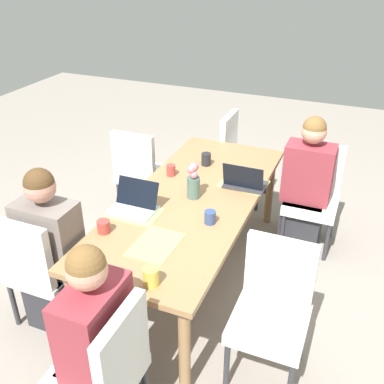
{
  "coord_description": "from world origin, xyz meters",
  "views": [
    {
      "loc": [
        -2.67,
        -1.1,
        2.39
      ],
      "look_at": [
        0.0,
        0.0,
        0.78
      ],
      "focal_mm": 41.82,
      "sensor_mm": 36.0,
      "label": 1
    }
  ],
  "objects_px": {
    "coffee_mug_far_left": "(206,159)",
    "coffee_mug_near_right": "(151,277)",
    "coffee_mug_near_left": "(210,217)",
    "chair_far_right_mid": "(140,169)",
    "person_head_left_left_near": "(99,352)",
    "dining_table": "(192,206)",
    "chair_near_left_far": "(314,191)",
    "person_far_left_mid": "(53,258)",
    "chair_far_left_mid": "(39,265)",
    "chair_near_right_near": "(273,305)",
    "person_near_left_far": "(306,191)",
    "flower_vase": "(193,180)",
    "coffee_mug_centre_right": "(104,227)",
    "chair_head_right_right_far": "(239,154)",
    "coffee_mug_centre_left": "(171,170)",
    "laptop_near_left_far": "(245,182)",
    "laptop_far_left_mid": "(134,204)",
    "chair_head_left_left_near": "(105,369)"
  },
  "relations": [
    {
      "from": "chair_head_right_right_far",
      "to": "coffee_mug_far_left",
      "type": "height_order",
      "value": "chair_head_right_right_far"
    },
    {
      "from": "dining_table",
      "to": "laptop_far_left_mid",
      "type": "bearing_deg",
      "value": 134.58
    },
    {
      "from": "chair_near_right_near",
      "to": "coffee_mug_centre_left",
      "type": "distance_m",
      "value": 1.44
    },
    {
      "from": "chair_near_right_near",
      "to": "chair_head_right_right_far",
      "type": "distance_m",
      "value": 2.18
    },
    {
      "from": "person_far_left_mid",
      "to": "laptop_near_left_far",
      "type": "xyz_separation_m",
      "value": [
        1.1,
        -1.01,
        0.24
      ]
    },
    {
      "from": "dining_table",
      "to": "chair_head_right_right_far",
      "type": "xyz_separation_m",
      "value": [
        1.38,
        0.05,
        -0.15
      ]
    },
    {
      "from": "coffee_mug_centre_left",
      "to": "coffee_mug_far_left",
      "type": "distance_m",
      "value": 0.35
    },
    {
      "from": "person_far_left_mid",
      "to": "coffee_mug_centre_right",
      "type": "xyz_separation_m",
      "value": [
        0.15,
        -0.33,
        0.24
      ]
    },
    {
      "from": "chair_far_right_mid",
      "to": "coffee_mug_near_right",
      "type": "xyz_separation_m",
      "value": [
        -1.66,
        -0.97,
        0.28
      ]
    },
    {
      "from": "coffee_mug_near_right",
      "to": "chair_near_right_near",
      "type": "bearing_deg",
      "value": -61.49
    },
    {
      "from": "chair_head_left_left_near",
      "to": "chair_far_left_mid",
      "type": "height_order",
      "value": "same"
    },
    {
      "from": "chair_near_left_far",
      "to": "chair_near_right_near",
      "type": "bearing_deg",
      "value": 179.92
    },
    {
      "from": "chair_head_right_right_far",
      "to": "coffee_mug_near_left",
      "type": "height_order",
      "value": "chair_head_right_right_far"
    },
    {
      "from": "person_near_left_far",
      "to": "chair_near_right_near",
      "type": "xyz_separation_m",
      "value": [
        -1.43,
        -0.06,
        -0.03
      ]
    },
    {
      "from": "dining_table",
      "to": "coffee_mug_near_left",
      "type": "bearing_deg",
      "value": -137.88
    },
    {
      "from": "laptop_near_left_far",
      "to": "coffee_mug_near_left",
      "type": "bearing_deg",
      "value": 172.81
    },
    {
      "from": "laptop_near_left_far",
      "to": "coffee_mug_near_right",
      "type": "distance_m",
      "value": 1.29
    },
    {
      "from": "person_near_left_far",
      "to": "coffee_mug_centre_right",
      "type": "bearing_deg",
      "value": 142.71
    },
    {
      "from": "person_head_left_left_near",
      "to": "chair_far_right_mid",
      "type": "bearing_deg",
      "value": 22.49
    },
    {
      "from": "person_near_left_far",
      "to": "chair_far_left_mid",
      "type": "bearing_deg",
      "value": 138.32
    },
    {
      "from": "chair_far_left_mid",
      "to": "laptop_near_left_far",
      "type": "distance_m",
      "value": 1.61
    },
    {
      "from": "chair_far_right_mid",
      "to": "coffee_mug_centre_right",
      "type": "relative_size",
      "value": 10.45
    },
    {
      "from": "person_head_left_left_near",
      "to": "coffee_mug_near_right",
      "type": "relative_size",
      "value": 10.93
    },
    {
      "from": "person_head_left_left_near",
      "to": "chair_head_right_right_far",
      "type": "height_order",
      "value": "person_head_left_left_near"
    },
    {
      "from": "chair_near_right_near",
      "to": "coffee_mug_far_left",
      "type": "height_order",
      "value": "chair_near_right_near"
    },
    {
      "from": "chair_far_right_mid",
      "to": "coffee_mug_near_right",
      "type": "relative_size",
      "value": 8.23
    },
    {
      "from": "chair_far_left_mid",
      "to": "person_far_left_mid",
      "type": "relative_size",
      "value": 0.75
    },
    {
      "from": "coffee_mug_near_left",
      "to": "coffee_mug_centre_right",
      "type": "xyz_separation_m",
      "value": [
        -0.37,
        0.6,
        -0.0
      ]
    },
    {
      "from": "person_near_left_far",
      "to": "chair_far_right_mid",
      "type": "xyz_separation_m",
      "value": [
        -0.12,
        1.54,
        -0.03
      ]
    },
    {
      "from": "person_far_left_mid",
      "to": "coffee_mug_centre_right",
      "type": "height_order",
      "value": "person_far_left_mid"
    },
    {
      "from": "dining_table",
      "to": "chair_near_left_far",
      "type": "xyz_separation_m",
      "value": [
        0.87,
        -0.79,
        -0.15
      ]
    },
    {
      "from": "chair_far_right_mid",
      "to": "flower_vase",
      "type": "distance_m",
      "value": 1.12
    },
    {
      "from": "person_head_left_left_near",
      "to": "laptop_far_left_mid",
      "type": "xyz_separation_m",
      "value": [
        1.04,
        0.34,
        0.24
      ]
    },
    {
      "from": "chair_head_left_left_near",
      "to": "coffee_mug_far_left",
      "type": "relative_size",
      "value": 8.47
    },
    {
      "from": "chair_far_right_mid",
      "to": "chair_head_left_left_near",
      "type": "bearing_deg",
      "value": -156.35
    },
    {
      "from": "coffee_mug_near_left",
      "to": "chair_far_right_mid",
      "type": "bearing_deg",
      "value": 48.07
    },
    {
      "from": "person_far_left_mid",
      "to": "coffee_mug_near_right",
      "type": "xyz_separation_m",
      "value": [
        -0.19,
        -0.85,
        0.25
      ]
    },
    {
      "from": "person_near_left_far",
      "to": "coffee_mug_near_right",
      "type": "bearing_deg",
      "value": 162.22
    },
    {
      "from": "chair_far_left_mid",
      "to": "coffee_mug_near_left",
      "type": "distance_m",
      "value": 1.19
    },
    {
      "from": "coffee_mug_centre_right",
      "to": "coffee_mug_centre_left",
      "type": "bearing_deg",
      "value": -4.04
    },
    {
      "from": "person_head_left_left_near",
      "to": "person_far_left_mid",
      "type": "bearing_deg",
      "value": 52.02
    },
    {
      "from": "coffee_mug_far_left",
      "to": "coffee_mug_near_right",
      "type": "bearing_deg",
      "value": -170.41
    },
    {
      "from": "chair_head_right_right_far",
      "to": "person_far_left_mid",
      "type": "bearing_deg",
      "value": 163.41
    },
    {
      "from": "person_head_left_left_near",
      "to": "chair_far_right_mid",
      "type": "distance_m",
      "value": 2.2
    },
    {
      "from": "flower_vase",
      "to": "chair_far_right_mid",
      "type": "bearing_deg",
      "value": 50.84
    },
    {
      "from": "person_far_left_mid",
      "to": "chair_near_left_far",
      "type": "relative_size",
      "value": 1.33
    },
    {
      "from": "person_far_left_mid",
      "to": "chair_near_right_near",
      "type": "distance_m",
      "value": 1.48
    },
    {
      "from": "coffee_mug_near_left",
      "to": "coffee_mug_near_right",
      "type": "distance_m",
      "value": 0.72
    },
    {
      "from": "person_near_left_far",
      "to": "chair_near_right_near",
      "type": "height_order",
      "value": "person_near_left_far"
    },
    {
      "from": "chair_far_left_mid",
      "to": "coffee_mug_near_right",
      "type": "height_order",
      "value": "chair_far_left_mid"
    }
  ]
}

